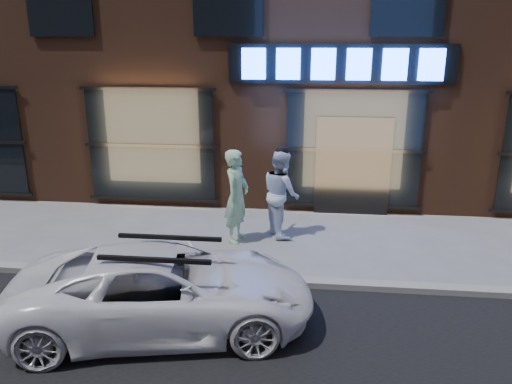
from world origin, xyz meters
TOP-DOWN VIEW (x-y plane):
  - ground at (0.00, 0.00)m, footprint 90.00×90.00m
  - curb at (0.00, 0.00)m, footprint 60.00×0.25m
  - storefront_building at (-0.00, 7.99)m, footprint 30.20×8.28m
  - man_bowtie at (-2.54, 1.92)m, footprint 0.65×0.82m
  - man_cap at (-1.63, 2.37)m, footprint 1.05×1.15m
  - white_suv at (-3.13, -1.50)m, footprint 4.73×2.88m

SIDE VIEW (x-z plane):
  - ground at x=0.00m, z-range 0.00..0.00m
  - curb at x=0.00m, z-range 0.00..0.12m
  - white_suv at x=-3.13m, z-range 0.00..1.23m
  - man_cap at x=-1.63m, z-range 0.00..1.91m
  - man_bowtie at x=-2.54m, z-range 0.00..1.99m
  - storefront_building at x=0.00m, z-range 0.00..10.30m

